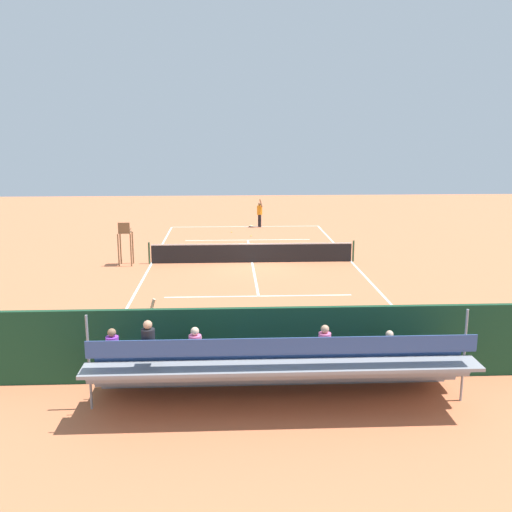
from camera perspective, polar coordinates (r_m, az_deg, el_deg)
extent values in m
plane|color=#CC7047|center=(29.43, -0.38, -0.63)|extent=(60.00, 60.00, 0.00)
cube|color=white|center=(40.22, -1.04, 2.88)|extent=(10.00, 0.10, 0.01)
cube|color=white|center=(18.88, 1.05, -8.09)|extent=(10.00, 0.10, 0.01)
cube|color=white|center=(30.05, 9.19, -0.51)|extent=(0.10, 22.00, 0.01)
cube|color=white|center=(29.65, -10.08, -0.72)|extent=(0.10, 22.00, 0.01)
cube|color=white|center=(35.35, -0.79, 1.57)|extent=(7.50, 0.10, 0.01)
cube|color=white|center=(23.58, 0.24, -3.90)|extent=(7.50, 0.10, 0.01)
cube|color=white|center=(29.43, -0.38, -0.62)|extent=(0.10, 12.10, 0.01)
cube|color=white|center=(40.22, -1.04, 2.88)|extent=(0.10, 0.30, 0.01)
cube|color=black|center=(29.33, -0.38, 0.24)|extent=(10.00, 0.02, 0.91)
cube|color=white|center=(29.24, -0.38, 1.17)|extent=(10.00, 0.04, 0.06)
cylinder|color=#2D5133|center=(29.96, 9.41, 0.48)|extent=(0.10, 0.10, 1.07)
cylinder|color=#2D5133|center=(29.55, -10.31, 0.29)|extent=(0.10, 0.10, 1.07)
cube|color=#194228|center=(15.73, 1.79, -8.48)|extent=(18.00, 0.16, 2.00)
cube|color=gray|center=(15.70, 1.88, -11.58)|extent=(9.00, 0.10, 0.45)
cube|color=gray|center=(15.31, 1.99, -11.47)|extent=(9.00, 0.80, 0.08)
cube|color=gray|center=(15.73, 1.87, -11.53)|extent=(9.00, 0.04, 0.45)
cube|color=#335193|center=(15.05, 2.03, -10.16)|extent=(8.60, 0.36, 0.04)
cube|color=#335193|center=(14.81, 2.10, -9.71)|extent=(8.60, 0.03, 0.36)
cube|color=gray|center=(14.40, 2.27, -11.11)|extent=(9.00, 0.80, 0.08)
cube|color=gray|center=(14.82, 2.14, -11.19)|extent=(9.00, 0.04, 0.45)
cube|color=#335193|center=(14.15, 2.32, -9.71)|extent=(8.60, 0.36, 0.04)
cube|color=#335193|center=(13.91, 2.40, -9.23)|extent=(8.60, 0.03, 0.36)
cube|color=gray|center=(13.49, 2.59, -10.71)|extent=(9.00, 0.80, 0.08)
cube|color=gray|center=(13.91, 2.44, -10.80)|extent=(9.00, 0.04, 0.45)
cube|color=#335193|center=(13.24, 2.65, -9.20)|extent=(8.60, 0.36, 0.04)
cube|color=#335193|center=(13.00, 2.73, -8.67)|extent=(8.60, 0.03, 0.36)
cylinder|color=gray|center=(15.33, 19.51, -9.09)|extent=(0.06, 0.06, 2.35)
cylinder|color=gray|center=(14.60, -15.87, -9.92)|extent=(0.06, 0.06, 2.35)
cube|color=#2D2D33|center=(15.68, 12.59, -9.36)|extent=(0.32, 0.40, 0.12)
cylinder|color=#9399A3|center=(15.47, 12.75, -8.54)|extent=(0.30, 0.30, 0.45)
sphere|color=beige|center=(15.36, 12.81, -7.41)|extent=(0.20, 0.20, 0.20)
cube|color=#2D2D33|center=(14.42, 6.56, -9.18)|extent=(0.32, 0.40, 0.12)
cylinder|color=pink|center=(14.21, 6.67, -8.29)|extent=(0.30, 0.30, 0.45)
sphere|color=tan|center=(14.09, 6.70, -7.05)|extent=(0.20, 0.20, 0.20)
cube|color=#2D2D33|center=(13.45, -10.29, -8.87)|extent=(0.32, 0.40, 0.12)
cylinder|color=black|center=(13.23, -10.40, -7.90)|extent=(0.30, 0.30, 0.45)
sphere|color=tan|center=(13.13, -10.46, -6.57)|extent=(0.20, 0.20, 0.20)
cube|color=#2D2D33|center=(15.17, -5.58, -9.88)|extent=(0.32, 0.40, 0.12)
cylinder|color=green|center=(14.95, -5.62, -9.04)|extent=(0.30, 0.30, 0.45)
sphere|color=beige|center=(14.84, -5.65, -7.87)|extent=(0.20, 0.20, 0.20)
cube|color=#2D2D33|center=(14.26, -5.87, -9.41)|extent=(0.32, 0.40, 0.12)
cylinder|color=pink|center=(14.04, -5.92, -8.51)|extent=(0.30, 0.30, 0.45)
sphere|color=beige|center=(13.93, -5.95, -7.26)|extent=(0.20, 0.20, 0.20)
cube|color=#2D2D33|center=(14.49, -13.59, -9.34)|extent=(0.32, 0.40, 0.12)
cylinder|color=purple|center=(14.28, -13.74, -8.45)|extent=(0.30, 0.30, 0.45)
sphere|color=#8C6647|center=(14.17, -13.81, -7.22)|extent=(0.20, 0.20, 0.20)
cylinder|color=brown|center=(29.68, -11.84, 0.80)|extent=(0.07, 0.07, 1.60)
cylinder|color=brown|center=(29.78, -12.98, 0.78)|extent=(0.07, 0.07, 1.60)
cylinder|color=brown|center=(29.10, -12.02, 0.56)|extent=(0.07, 0.07, 1.60)
cylinder|color=brown|center=(29.20, -13.19, 0.55)|extent=(0.07, 0.07, 1.60)
cube|color=brown|center=(29.29, -12.58, 2.26)|extent=(0.56, 0.56, 0.06)
cube|color=brown|center=(29.01, -12.69, 2.71)|extent=(0.56, 0.06, 0.48)
cube|color=brown|center=(29.22, -12.10, 2.56)|extent=(0.04, 0.48, 0.04)
cube|color=brown|center=(29.31, -13.10, 2.54)|extent=(0.04, 0.48, 0.04)
cube|color=#234C2D|center=(17.07, 10.62, -8.96)|extent=(1.80, 0.40, 0.05)
cylinder|color=#234C2D|center=(17.34, 13.04, -9.53)|extent=(0.06, 0.06, 0.45)
cylinder|color=#234C2D|center=(17.00, 8.10, -9.78)|extent=(0.06, 0.06, 0.45)
cube|color=#234C2D|center=(16.81, 10.80, -8.23)|extent=(1.80, 0.04, 0.36)
cube|color=#334C8C|center=(16.67, 4.53, -10.31)|extent=(0.90, 0.36, 0.36)
cylinder|color=black|center=(40.10, 0.29, 3.46)|extent=(0.14, 0.14, 0.85)
cylinder|color=black|center=(39.90, 0.42, 3.42)|extent=(0.14, 0.14, 0.85)
cylinder|color=orange|center=(39.90, 0.35, 4.47)|extent=(0.46, 0.46, 0.60)
sphere|color=#8C6647|center=(39.85, 0.36, 5.05)|extent=(0.22, 0.22, 0.22)
cylinder|color=#8C6647|center=(39.63, 0.48, 5.14)|extent=(0.26, 0.17, 0.55)
cylinder|color=#8C6647|center=(40.09, 0.23, 4.55)|extent=(0.12, 0.12, 0.50)
cylinder|color=black|center=(40.29, -0.60, 2.91)|extent=(0.14, 0.27, 0.03)
torus|color=#D8CC4C|center=(40.54, -0.46, 2.97)|extent=(0.40, 0.40, 0.02)
cylinder|color=white|center=(40.54, -0.46, 2.97)|extent=(0.25, 0.25, 0.00)
sphere|color=#CCDB33|center=(36.50, -0.49, 1.96)|extent=(0.07, 0.07, 0.07)
sphere|color=#CCDB33|center=(37.88, -2.39, 2.33)|extent=(0.07, 0.07, 0.07)
cylinder|color=#232328|center=(16.89, -10.22, -9.28)|extent=(0.14, 0.14, 0.85)
cylinder|color=#232328|center=(17.09, -10.02, -9.01)|extent=(0.14, 0.14, 0.85)
cylinder|color=yellow|center=(16.74, -10.21, -6.83)|extent=(0.41, 0.41, 0.60)
sphere|color=beige|center=(16.61, -10.26, -5.50)|extent=(0.22, 0.22, 0.22)
cylinder|color=beige|center=(16.78, -10.07, -4.98)|extent=(0.26, 0.12, 0.55)
cylinder|color=beige|center=(16.53, -10.42, -6.98)|extent=(0.10, 0.10, 0.50)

